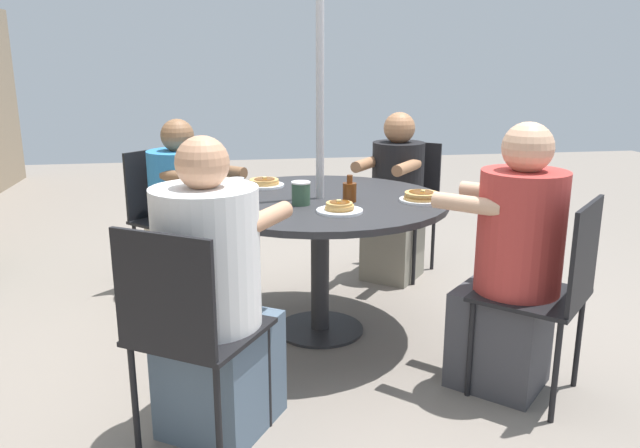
{
  "coord_description": "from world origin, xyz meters",
  "views": [
    {
      "loc": [
        -3.05,
        0.48,
        1.41
      ],
      "look_at": [
        0.0,
        0.0,
        0.59
      ],
      "focal_mm": 35.0,
      "sensor_mm": 36.0,
      "label": 1
    }
  ],
  "objects_px": {
    "patio_chair_west": "(405,198)",
    "drinking_glass_b": "(234,205)",
    "pancake_plate_b": "(421,197)",
    "drinking_glass_a": "(237,192)",
    "diner_south": "(511,272)",
    "patio_chair_north": "(166,210)",
    "coffee_cup": "(301,193)",
    "patio_chair_east": "(187,326)",
    "patio_table": "(320,215)",
    "patio_chair_south": "(551,286)",
    "diner_west": "(395,204)",
    "syrup_bottle": "(350,191)",
    "pancake_plate_a": "(340,208)",
    "diner_north": "(186,217)",
    "diner_east": "(213,305)",
    "pancake_plate_c": "(265,183)"
  },
  "relations": [
    {
      "from": "pancake_plate_b",
      "to": "drinking_glass_a",
      "type": "height_order",
      "value": "drinking_glass_a"
    },
    {
      "from": "diner_east",
      "to": "patio_chair_west",
      "type": "relative_size",
      "value": 1.33
    },
    {
      "from": "patio_chair_south",
      "to": "drinking_glass_a",
      "type": "height_order",
      "value": "patio_chair_south"
    },
    {
      "from": "coffee_cup",
      "to": "patio_chair_east",
      "type": "bearing_deg",
      "value": 148.96
    },
    {
      "from": "patio_chair_south",
      "to": "diner_west",
      "type": "xyz_separation_m",
      "value": [
        1.6,
        0.22,
        -0.01
      ]
    },
    {
      "from": "patio_chair_north",
      "to": "diner_north",
      "type": "bearing_deg",
      "value": 90.0
    },
    {
      "from": "diner_south",
      "to": "drinking_glass_a",
      "type": "xyz_separation_m",
      "value": [
        0.58,
        1.13,
        0.26
      ]
    },
    {
      "from": "pancake_plate_b",
      "to": "drinking_glass_b",
      "type": "bearing_deg",
      "value": 103.95
    },
    {
      "from": "patio_table",
      "to": "coffee_cup",
      "type": "height_order",
      "value": "coffee_cup"
    },
    {
      "from": "pancake_plate_a",
      "to": "diner_north",
      "type": "bearing_deg",
      "value": 37.26
    },
    {
      "from": "patio_chair_south",
      "to": "coffee_cup",
      "type": "xyz_separation_m",
      "value": [
        0.68,
        0.95,
        0.28
      ]
    },
    {
      "from": "patio_table",
      "to": "drinking_glass_a",
      "type": "xyz_separation_m",
      "value": [
        -0.12,
        0.42,
        0.16
      ]
    },
    {
      "from": "diner_north",
      "to": "pancake_plate_a",
      "type": "bearing_deg",
      "value": 81.08
    },
    {
      "from": "diner_west",
      "to": "drinking_glass_b",
      "type": "relative_size",
      "value": 8.33
    },
    {
      "from": "patio_table",
      "to": "pancake_plate_c",
      "type": "height_order",
      "value": "pancake_plate_c"
    },
    {
      "from": "patio_table",
      "to": "patio_chair_west",
      "type": "bearing_deg",
      "value": -38.38
    },
    {
      "from": "patio_chair_south",
      "to": "patio_chair_west",
      "type": "height_order",
      "value": "same"
    },
    {
      "from": "coffee_cup",
      "to": "drinking_glass_b",
      "type": "distance_m",
      "value": 0.41
    },
    {
      "from": "diner_north",
      "to": "coffee_cup",
      "type": "distance_m",
      "value": 1.06
    },
    {
      "from": "diner_east",
      "to": "coffee_cup",
      "type": "xyz_separation_m",
      "value": [
        0.71,
        -0.42,
        0.26
      ]
    },
    {
      "from": "patio_table",
      "to": "pancake_plate_b",
      "type": "relative_size",
      "value": 5.99
    },
    {
      "from": "drinking_glass_a",
      "to": "diner_east",
      "type": "bearing_deg",
      "value": 170.84
    },
    {
      "from": "pancake_plate_a",
      "to": "drinking_glass_b",
      "type": "distance_m",
      "value": 0.49
    },
    {
      "from": "diner_east",
      "to": "pancake_plate_c",
      "type": "distance_m",
      "value": 1.25
    },
    {
      "from": "diner_west",
      "to": "syrup_bottle",
      "type": "height_order",
      "value": "diner_west"
    },
    {
      "from": "pancake_plate_c",
      "to": "diner_south",
      "type": "bearing_deg",
      "value": -137.22
    },
    {
      "from": "patio_chair_south",
      "to": "syrup_bottle",
      "type": "height_order",
      "value": "patio_chair_south"
    },
    {
      "from": "diner_south",
      "to": "syrup_bottle",
      "type": "distance_m",
      "value": 0.87
    },
    {
      "from": "diner_north",
      "to": "diner_west",
      "type": "height_order",
      "value": "diner_west"
    },
    {
      "from": "diner_north",
      "to": "diner_south",
      "type": "distance_m",
      "value": 2.0
    },
    {
      "from": "pancake_plate_b",
      "to": "drinking_glass_a",
      "type": "bearing_deg",
      "value": 87.72
    },
    {
      "from": "patio_chair_east",
      "to": "patio_chair_west",
      "type": "height_order",
      "value": "same"
    },
    {
      "from": "patio_chair_west",
      "to": "drinking_glass_b",
      "type": "bearing_deg",
      "value": 86.48
    },
    {
      "from": "pancake_plate_a",
      "to": "syrup_bottle",
      "type": "height_order",
      "value": "syrup_bottle"
    },
    {
      "from": "patio_chair_east",
      "to": "diner_west",
      "type": "relative_size",
      "value": 0.8
    },
    {
      "from": "diner_south",
      "to": "patio_chair_north",
      "type": "bearing_deg",
      "value": 90.29
    },
    {
      "from": "diner_north",
      "to": "diner_south",
      "type": "bearing_deg",
      "value": 89.73
    },
    {
      "from": "pancake_plate_a",
      "to": "drinking_glass_a",
      "type": "relative_size",
      "value": 1.57
    },
    {
      "from": "diner_north",
      "to": "pancake_plate_c",
      "type": "relative_size",
      "value": 4.97
    },
    {
      "from": "syrup_bottle",
      "to": "drinking_glass_a",
      "type": "relative_size",
      "value": 0.98
    },
    {
      "from": "patio_chair_east",
      "to": "diner_south",
      "type": "xyz_separation_m",
      "value": [
        0.29,
        -1.34,
        0.03
      ]
    },
    {
      "from": "diner_north",
      "to": "patio_chair_south",
      "type": "distance_m",
      "value": 2.16
    },
    {
      "from": "patio_table",
      "to": "patio_chair_north",
      "type": "xyz_separation_m",
      "value": [
        0.81,
        0.84,
        -0.13
      ]
    },
    {
      "from": "patio_chair_west",
      "to": "pancake_plate_b",
      "type": "distance_m",
      "value": 1.12
    },
    {
      "from": "diner_west",
      "to": "pancake_plate_c",
      "type": "bearing_deg",
      "value": 64.67
    },
    {
      "from": "diner_south",
      "to": "syrup_bottle",
      "type": "relative_size",
      "value": 8.72
    },
    {
      "from": "diner_south",
      "to": "patio_table",
      "type": "bearing_deg",
      "value": 90.0
    },
    {
      "from": "patio_chair_south",
      "to": "pancake_plate_a",
      "type": "relative_size",
      "value": 4.03
    },
    {
      "from": "patio_chair_east",
      "to": "patio_chair_south",
      "type": "relative_size",
      "value": 1.0
    },
    {
      "from": "patio_chair_east",
      "to": "drinking_glass_a",
      "type": "height_order",
      "value": "patio_chair_east"
    }
  ]
}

